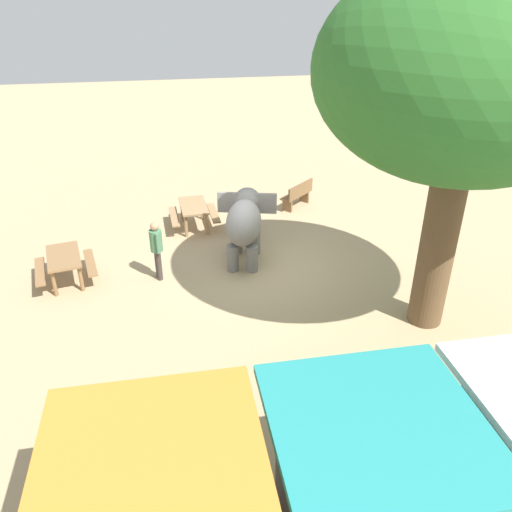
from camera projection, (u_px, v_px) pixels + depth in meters
ground_plane at (255, 267)px, 14.07m from camera, size 60.00×60.00×0.00m
elephant at (245, 221)px, 14.08m from camera, size 1.79×2.56×1.76m
person_handler at (157, 246)px, 13.13m from camera, size 0.32×0.50×1.62m
shade_tree_main at (471, 73)px, 9.31m from camera, size 5.89×5.39×7.63m
wooden_bench at (298, 194)px, 17.55m from camera, size 1.31×1.23×0.88m
picnic_table_near at (64, 262)px, 13.14m from camera, size 1.75×1.76×0.78m
picnic_table_far at (194, 211)px, 16.04m from camera, size 1.55×1.57×0.78m
market_stall_teal at (367, 501)px, 6.54m from camera, size 2.50×2.50×2.52m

